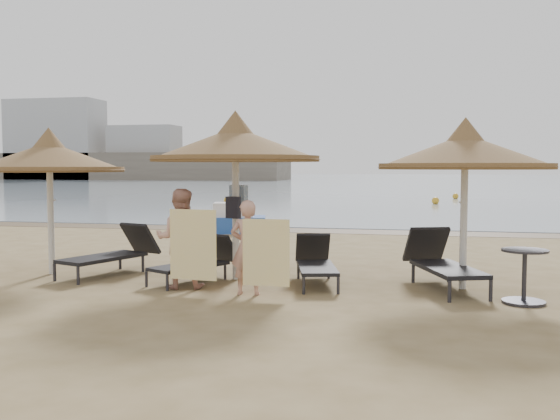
% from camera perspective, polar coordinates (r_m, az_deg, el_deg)
% --- Properties ---
extents(ground, '(160.00, 160.00, 0.00)m').
position_cam_1_polar(ground, '(10.35, -6.34, -7.08)').
color(ground, '#8B754F').
rests_on(ground, ground).
extents(sea, '(200.00, 140.00, 0.03)m').
position_cam_1_polar(sea, '(89.71, 10.10, 2.68)').
color(sea, gray).
rests_on(sea, ground).
extents(wet_sand_strip, '(200.00, 1.60, 0.01)m').
position_cam_1_polar(wet_sand_strip, '(19.40, 2.50, -1.86)').
color(wet_sand_strip, brown).
rests_on(wet_sand_strip, ground).
extents(far_shore, '(150.00, 54.80, 12.00)m').
position_cam_1_polar(far_shore, '(91.93, -5.82, 4.56)').
color(far_shore, '#736A5C').
rests_on(far_shore, ground).
extents(palapa_left, '(2.72, 2.72, 2.70)m').
position_cam_1_polar(palapa_left, '(12.17, -20.35, 4.52)').
color(palapa_left, silver).
rests_on(palapa_left, ground).
extents(palapa_center, '(2.98, 2.98, 2.96)m').
position_cam_1_polar(palapa_center, '(10.93, -4.09, 5.93)').
color(palapa_center, silver).
rests_on(palapa_center, ground).
extents(palapa_right, '(2.80, 2.80, 2.77)m').
position_cam_1_polar(palapa_right, '(10.45, 16.57, 5.06)').
color(palapa_right, silver).
rests_on(palapa_right, ground).
extents(lounger_far_left, '(1.31, 2.12, 0.90)m').
position_cam_1_polar(lounger_far_left, '(11.94, -14.92, -3.73)').
color(lounger_far_left, '#28282E').
rests_on(lounger_far_left, ground).
extents(lounger_near_left, '(1.31, 1.81, 0.78)m').
position_cam_1_polar(lounger_near_left, '(10.93, -7.39, -4.63)').
color(lounger_near_left, '#28282E').
rests_on(lounger_near_left, ground).
extents(lounger_near_right, '(1.01, 1.88, 0.80)m').
position_cam_1_polar(lounger_near_right, '(10.69, 3.27, -4.75)').
color(lounger_near_right, '#28282E').
rests_on(lounger_near_right, ground).
extents(lounger_far_right, '(1.35, 2.21, 0.94)m').
position_cam_1_polar(lounger_far_right, '(10.61, 14.52, -4.59)').
color(lounger_far_right, '#28282E').
rests_on(lounger_far_right, ground).
extents(side_table, '(0.65, 0.65, 0.79)m').
position_cam_1_polar(side_table, '(9.73, 21.43, -5.82)').
color(side_table, '#28282E').
rests_on(side_table, ground).
extents(person_left, '(0.98, 0.76, 1.89)m').
position_cam_1_polar(person_left, '(10.26, -9.14, -1.87)').
color(person_left, tan).
rests_on(person_left, ground).
extents(person_right, '(0.82, 0.57, 1.71)m').
position_cam_1_polar(person_right, '(9.64, -2.98, -2.73)').
color(person_right, tan).
rests_on(person_right, ground).
extents(towel_left, '(0.79, 0.09, 1.11)m').
position_cam_1_polar(towel_left, '(9.83, -7.96, -3.17)').
color(towel_left, yellow).
rests_on(towel_left, ground).
extents(towel_right, '(0.72, 0.02, 1.01)m').
position_cam_1_polar(towel_right, '(9.33, -1.30, -3.92)').
color(towel_right, yellow).
rests_on(towel_right, ground).
extents(bag_patterned, '(0.36, 0.25, 0.44)m').
position_cam_1_polar(bag_patterned, '(11.11, -3.81, 1.15)').
color(bag_patterned, silver).
rests_on(bag_patterned, ground).
extents(bag_dark, '(0.28, 0.17, 0.38)m').
position_cam_1_polar(bag_dark, '(10.79, -4.30, 0.23)').
color(bag_dark, black).
rests_on(bag_dark, ground).
extents(pedal_boat, '(2.13, 1.53, 0.90)m').
position_cam_1_polar(pedal_boat, '(18.84, -4.38, -1.04)').
color(pedal_boat, '#234EA8').
rests_on(pedal_boat, ground).
extents(buoy_left, '(0.35, 0.35, 0.35)m').
position_cam_1_polar(buoy_left, '(33.41, -4.87, 0.88)').
color(buoy_left, gold).
rests_on(buoy_left, ground).
extents(buoy_mid, '(0.36, 0.36, 0.36)m').
position_cam_1_polar(buoy_mid, '(39.33, 15.75, 1.22)').
color(buoy_mid, gold).
rests_on(buoy_mid, ground).
extents(buoy_extra, '(0.39, 0.39, 0.39)m').
position_cam_1_polar(buoy_extra, '(33.58, 14.03, 0.83)').
color(buoy_extra, gold).
rests_on(buoy_extra, ground).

